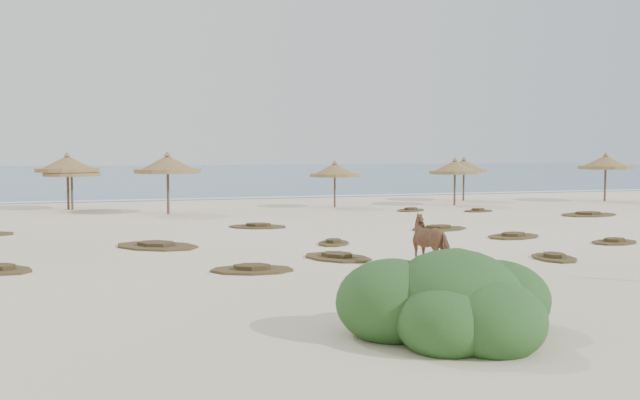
# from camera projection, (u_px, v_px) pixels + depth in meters

# --- Properties ---
(ground) EXTENTS (160.00, 160.00, 0.00)m
(ground) POSITION_uv_depth(u_px,v_px,m) (388.00, 261.00, 19.17)
(ground) COLOR beige
(ground) RESTS_ON ground
(ocean) EXTENTS (200.00, 100.00, 0.01)m
(ocean) POSITION_uv_depth(u_px,v_px,m) (154.00, 174.00, 90.41)
(ocean) COLOR #295C7D
(ocean) RESTS_ON ground
(foam_line) EXTENTS (70.00, 0.60, 0.01)m
(foam_line) POSITION_uv_depth(u_px,v_px,m) (221.00, 198.00, 43.87)
(foam_line) COLOR white
(foam_line) RESTS_ON ground
(palapa_1) EXTENTS (2.97, 2.97, 2.60)m
(palapa_1) POSITION_uv_depth(u_px,v_px,m) (71.00, 169.00, 35.36)
(palapa_1) COLOR brown
(palapa_1) RESTS_ON ground
(palapa_2) EXTENTS (3.49, 3.49, 2.89)m
(palapa_2) POSITION_uv_depth(u_px,v_px,m) (67.00, 165.00, 35.51)
(palapa_2) COLOR brown
(palapa_2) RESTS_ON ground
(palapa_3) EXTENTS (3.45, 3.45, 2.93)m
(palapa_3) POSITION_uv_depth(u_px,v_px,m) (168.00, 165.00, 33.11)
(palapa_3) COLOR brown
(palapa_3) RESTS_ON ground
(palapa_4) EXTENTS (3.24, 3.24, 2.46)m
(palapa_4) POSITION_uv_depth(u_px,v_px,m) (335.00, 171.00, 36.87)
(palapa_4) COLOR brown
(palapa_4) RESTS_ON ground
(palapa_5) EXTENTS (3.52, 3.52, 2.60)m
(palapa_5) POSITION_uv_depth(u_px,v_px,m) (464.00, 167.00, 41.84)
(palapa_5) COLOR brown
(palapa_5) RESTS_ON ground
(palapa_6) EXTENTS (2.94, 2.94, 2.60)m
(palapa_6) POSITION_uv_depth(u_px,v_px,m) (455.00, 168.00, 38.34)
(palapa_6) COLOR brown
(palapa_6) RESTS_ON ground
(palapa_7) EXTENTS (3.32, 3.32, 2.88)m
(palapa_7) POSITION_uv_depth(u_px,v_px,m) (606.00, 163.00, 41.30)
(palapa_7) COLOR brown
(palapa_7) RESTS_ON ground
(horse) EXTENTS (1.12, 1.73, 1.35)m
(horse) POSITION_uv_depth(u_px,v_px,m) (433.00, 242.00, 17.92)
(horse) COLOR #9A6746
(horse) RESTS_ON ground
(bush) EXTENTS (3.64, 3.21, 1.63)m
(bush) POSITION_uv_depth(u_px,v_px,m) (454.00, 304.00, 11.32)
(bush) COLOR #325926
(bush) RESTS_ON ground
(scrub_0) EXTENTS (2.08, 2.14, 0.16)m
(scrub_0) POSITION_uv_depth(u_px,v_px,m) (1.00, 269.00, 17.52)
(scrub_0) COLOR #4C3C21
(scrub_0) RESTS_ON ground
(scrub_1) EXTENTS (3.33, 3.32, 0.16)m
(scrub_1) POSITION_uv_depth(u_px,v_px,m) (157.00, 245.00, 21.87)
(scrub_1) COLOR #4C3C21
(scrub_1) RESTS_ON ground
(scrub_2) EXTENTS (1.57, 1.78, 0.16)m
(scrub_2) POSITION_uv_depth(u_px,v_px,m) (333.00, 243.00, 22.54)
(scrub_2) COLOR #4C3C21
(scrub_2) RESTS_ON ground
(scrub_3) EXTENTS (2.61, 2.01, 0.16)m
(scrub_3) POSITION_uv_depth(u_px,v_px,m) (439.00, 228.00, 26.72)
(scrub_3) COLOR #4C3C21
(scrub_3) RESTS_ON ground
(scrub_4) EXTENTS (2.01, 1.59, 0.16)m
(scrub_4) POSITION_uv_depth(u_px,v_px,m) (614.00, 242.00, 22.79)
(scrub_4) COLOR #4C3C21
(scrub_4) RESTS_ON ground
(scrub_5) EXTENTS (3.22, 2.40, 0.16)m
(scrub_5) POSITION_uv_depth(u_px,v_px,m) (589.00, 214.00, 32.53)
(scrub_5) COLOR #4C3C21
(scrub_5) RESTS_ON ground
(scrub_7) EXTENTS (2.16, 2.06, 0.16)m
(scrub_7) POSITION_uv_depth(u_px,v_px,m) (411.00, 210.00, 34.97)
(scrub_7) COLOR #4C3C21
(scrub_7) RESTS_ON ground
(scrub_9) EXTENTS (2.27, 2.58, 0.16)m
(scrub_9) POSITION_uv_depth(u_px,v_px,m) (337.00, 257.00, 19.54)
(scrub_9) COLOR #4C3C21
(scrub_9) RESTS_ON ground
(scrub_10) EXTENTS (1.70, 1.24, 0.16)m
(scrub_10) POSITION_uv_depth(u_px,v_px,m) (478.00, 211.00, 34.54)
(scrub_10) COLOR #4C3C21
(scrub_10) RESTS_ON ground
(scrub_11) EXTENTS (2.32, 1.78, 0.16)m
(scrub_11) POSITION_uv_depth(u_px,v_px,m) (252.00, 269.00, 17.52)
(scrub_11) COLOR #4C3C21
(scrub_11) RESTS_ON ground
(scrub_12) EXTENTS (1.49, 1.93, 0.16)m
(scrub_12) POSITION_uv_depth(u_px,v_px,m) (554.00, 257.00, 19.47)
(scrub_12) COLOR #4C3C21
(scrub_12) RESTS_ON ground
(scrub_13) EXTENTS (2.68, 2.32, 0.16)m
(scrub_13) POSITION_uv_depth(u_px,v_px,m) (258.00, 226.00, 27.44)
(scrub_13) COLOR #4C3C21
(scrub_13) RESTS_ON ground
(scrub_14) EXTENTS (2.48, 2.03, 0.16)m
(scrub_14) POSITION_uv_depth(u_px,v_px,m) (514.00, 236.00, 24.32)
(scrub_14) COLOR #4C3C21
(scrub_14) RESTS_ON ground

